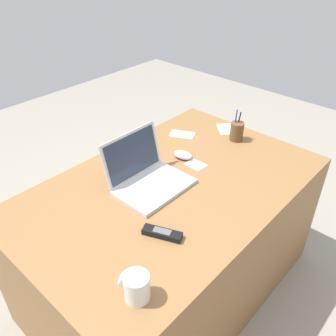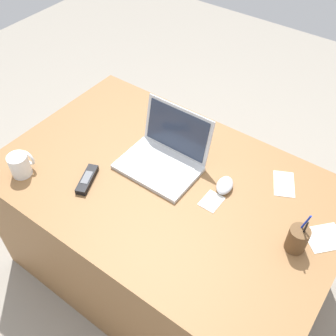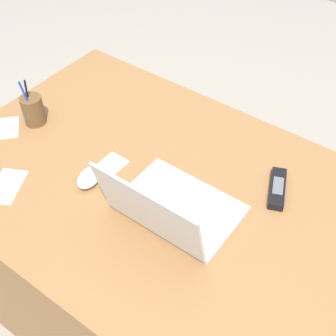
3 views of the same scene
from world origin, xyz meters
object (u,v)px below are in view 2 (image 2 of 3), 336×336
computer_mouse (225,185)px  coffee_mug_white (20,165)px  pen_holder (297,239)px  cordless_phone (87,179)px  laptop (164,156)px

computer_mouse → coffee_mug_white: size_ratio=1.02×
computer_mouse → pen_holder: bearing=-28.5°
cordless_phone → pen_holder: size_ratio=0.92×
coffee_mug_white → laptop: bearing=41.6°
laptop → computer_mouse: bearing=5.8°
computer_mouse → cordless_phone: 0.57m
computer_mouse → coffee_mug_white: 0.86m
computer_mouse → pen_holder: pen_holder is taller
computer_mouse → cordless_phone: computer_mouse is taller
coffee_mug_white → pen_holder: size_ratio=0.57×
laptop → cordless_phone: (-0.20, -0.28, -0.03)m
laptop → coffee_mug_white: (-0.45, -0.40, 0.00)m
laptop → cordless_phone: laptop is taller
computer_mouse → laptop: bearing=172.7°
coffee_mug_white → cordless_phone: bearing=26.2°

